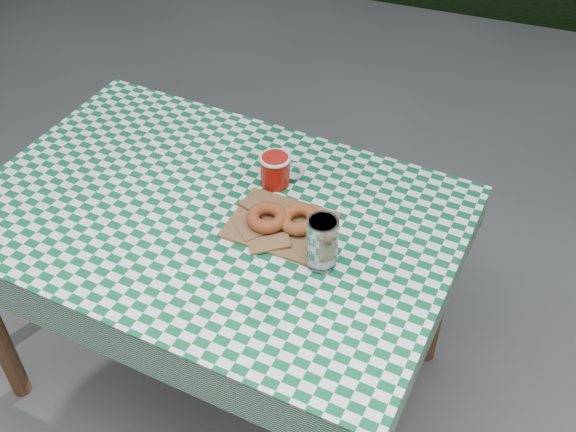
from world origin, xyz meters
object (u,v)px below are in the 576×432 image
(coffee_mug, at_px, (275,170))
(drinking_glass, at_px, (322,243))
(paper_bag, at_px, (280,224))
(table, at_px, (222,302))

(coffee_mug, distance_m, drinking_glass, 0.34)
(paper_bag, bearing_deg, drinking_glass, -32.55)
(table, bearing_deg, coffee_mug, 61.93)
(table, relative_size, paper_bag, 4.87)
(drinking_glass, bearing_deg, coffee_mug, 130.66)
(table, distance_m, coffee_mug, 0.48)
(coffee_mug, height_order, drinking_glass, drinking_glass)
(coffee_mug, xyz_separation_m, drinking_glass, (0.22, -0.26, 0.02))
(paper_bag, relative_size, coffee_mug, 1.60)
(table, relative_size, drinking_glass, 9.12)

